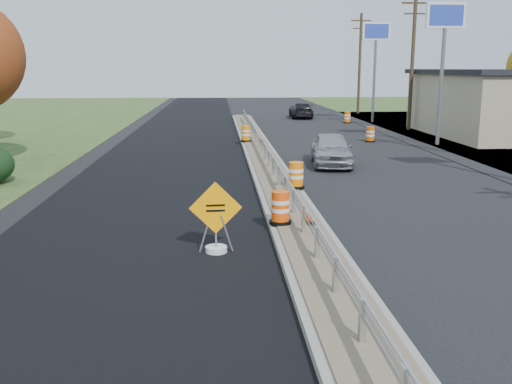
{
  "coord_description": "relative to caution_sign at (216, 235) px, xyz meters",
  "views": [
    {
      "loc": [
        -2.19,
        -15.99,
        4.37
      ],
      "look_at": [
        -1.17,
        -1.07,
        1.1
      ],
      "focal_mm": 40.0,
      "sensor_mm": 36.0,
      "label": 1
    }
  ],
  "objects": [
    {
      "name": "car_silver",
      "position": [
        5.25,
        12.3,
        0.29
      ],
      "size": [
        2.21,
        4.49,
        1.47
      ],
      "primitive_type": "imported",
      "rotation": [
        0.0,
        0.0,
        -0.11
      ],
      "color": "#B2B2B7",
      "rests_on": "ground"
    },
    {
      "name": "barrel_shoulder_mid",
      "position": [
        9.25,
        20.47,
        -0.01
      ],
      "size": [
        0.62,
        0.62,
        0.91
      ],
      "color": "black",
      "rests_on": "ground"
    },
    {
      "name": "pylon_sign_mid",
      "position": [
        12.75,
        18.82,
        6.03
      ],
      "size": [
        2.2,
        0.3,
        7.9
      ],
      "color": "slate",
      "rests_on": "ground"
    },
    {
      "name": "utility_pole_nmid",
      "position": [
        13.75,
        26.82,
        4.49
      ],
      "size": [
        1.9,
        0.26,
        9.4
      ],
      "color": "#473523",
      "rests_on": "ground"
    },
    {
      "name": "utility_pole_north",
      "position": [
        13.75,
        41.82,
        4.49
      ],
      "size": [
        1.9,
        0.26,
        9.4
      ],
      "color": "#473523",
      "rests_on": "ground"
    },
    {
      "name": "guardrail",
      "position": [
        2.25,
        11.82,
        0.28
      ],
      "size": [
        0.1,
        46.15,
        0.72
      ],
      "color": "silver",
      "rests_on": "median"
    },
    {
      "name": "median",
      "position": [
        2.25,
        10.82,
        -0.33
      ],
      "size": [
        1.6,
        55.0,
        0.23
      ],
      "color": "gray",
      "rests_on": "ground"
    },
    {
      "name": "barrel_median_near",
      "position": [
        1.74,
        1.71,
        0.21
      ],
      "size": [
        0.6,
        0.6,
        0.88
      ],
      "color": "black",
      "rests_on": "median"
    },
    {
      "name": "car_dark_far",
      "position": [
        7.53,
        37.45,
        0.23
      ],
      "size": [
        2.11,
        4.74,
        1.35
      ],
      "primitive_type": "imported",
      "rotation": [
        0.0,
        0.0,
        3.1
      ],
      "color": "black",
      "rests_on": "ground"
    },
    {
      "name": "ground",
      "position": [
        2.25,
        2.82,
        -0.44
      ],
      "size": [
        140.0,
        140.0,
        0.0
      ],
      "primitive_type": "plane",
      "color": "black",
      "rests_on": "ground"
    },
    {
      "name": "barrel_median_far",
      "position": [
        1.7,
        19.39,
        0.22
      ],
      "size": [
        0.61,
        0.61,
        0.89
      ],
      "color": "black",
      "rests_on": "median"
    },
    {
      "name": "barrel_median_mid",
      "position": [
        2.8,
        6.32,
        0.23
      ],
      "size": [
        0.63,
        0.63,
        0.92
      ],
      "color": "black",
      "rests_on": "median"
    },
    {
      "name": "barrel_shoulder_far",
      "position": [
        10.55,
        32.35,
        -0.0
      ],
      "size": [
        0.63,
        0.63,
        0.92
      ],
      "color": "black",
      "rests_on": "ground"
    },
    {
      "name": "milled_overlay",
      "position": [
        -2.15,
        12.82,
        -0.44
      ],
      "size": [
        7.2,
        120.0,
        0.01
      ],
      "primitive_type": "cube",
      "color": "black",
      "rests_on": "ground"
    },
    {
      "name": "pylon_sign_north",
      "position": [
        12.75,
        32.82,
        6.03
      ],
      "size": [
        2.2,
        0.3,
        7.9
      ],
      "color": "slate",
      "rests_on": "ground"
    },
    {
      "name": "caution_sign",
      "position": [
        0.0,
        0.0,
        0.0
      ],
      "size": [
        1.26,
        0.53,
        1.74
      ],
      "rotation": [
        0.0,
        0.0,
        0.05
      ],
      "color": "white",
      "rests_on": "ground"
    }
  ]
}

